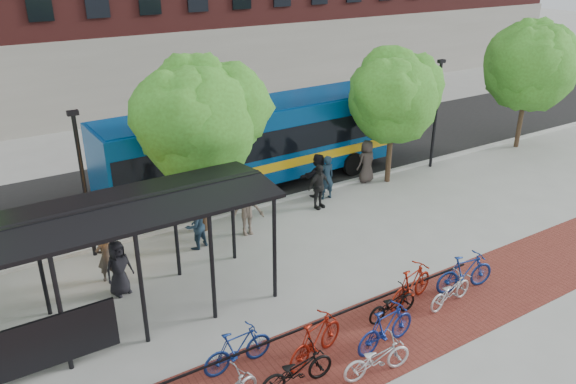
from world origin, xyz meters
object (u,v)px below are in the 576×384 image
bike_5 (316,339)px  bike_8 (392,304)px  bike_3 (238,349)px  bike_9 (411,285)px  tree_b (199,114)px  pedestrian_0 (119,268)px  bike_4 (297,370)px  bike_10 (450,291)px  pedestrian_7 (326,177)px  bike_6 (377,358)px  tree_d (531,62)px  lamp_post_right (436,111)px  bus (255,140)px  lamp_post_left (84,181)px  bike_7 (386,328)px  tree_c (395,93)px  pedestrian_2 (195,226)px  pedestrian_3 (247,211)px  pedestrian_5 (318,175)px  bike_11 (465,272)px  bus_shelter (76,233)px  pedestrian_6 (367,161)px  pedestrian_1 (106,257)px  pedestrian_4 (319,187)px

bike_5 → bike_8: size_ratio=1.21×
bike_3 → bike_9: (5.63, -0.23, 0.04)m
tree_b → pedestrian_0: 5.94m
bike_4 → bike_3: bearing=34.5°
bike_10 → pedestrian_7: (1.36, 8.19, 0.48)m
bike_6 → pedestrian_7: pedestrian_7 is taller
tree_d → lamp_post_right: (-6.10, 0.25, -1.72)m
bike_5 → bus: bearing=-38.7°
lamp_post_left → bike_6: 10.88m
bike_5 → pedestrian_7: 10.13m
tree_b → bike_7: 9.64m
tree_c → bike_6: tree_c is taller
bike_4 → bike_6: bike_4 is taller
bike_4 → pedestrian_2: pedestrian_2 is taller
bike_7 → bike_6: bearing=122.6°
lamp_post_right → tree_b: bearing=-178.8°
bike_3 → pedestrian_3: size_ratio=0.99×
pedestrian_3 → tree_c: bearing=17.7°
tree_b → pedestrian_5: size_ratio=3.44×
bike_8 → pedestrian_7: (3.23, 7.76, 0.50)m
bus → bike_8: bearing=-99.1°
bike_11 → bus_shelter: bearing=78.1°
pedestrian_3 → pedestrian_6: size_ratio=1.00×
pedestrian_1 → pedestrian_5: size_ratio=0.88×
pedestrian_3 → pedestrian_2: bearing=-173.5°
bus → pedestrian_5: 3.18m
tree_d → pedestrian_7: bearing=-179.5°
bike_10 → lamp_post_left: bearing=36.8°
pedestrian_7 → bike_7: bearing=66.7°
bike_11 → pedestrian_1: bearing=65.1°
lamp_post_right → pedestrian_7: lamp_post_right is taller
tree_c → bus: 6.32m
bike_6 → bike_11: (4.74, 1.47, 0.12)m
tree_c → pedestrian_6: 3.26m
tree_b → bike_10: tree_b is taller
bike_7 → tree_d: bearing=-67.9°
bus_shelter → bike_11: size_ratio=5.16×
bike_6 → bike_9: (2.84, 1.81, 0.12)m
bus_shelter → tree_c: (14.22, 3.83, 1.06)m
bike_7 → bike_9: bike_9 is taller
tree_c → bike_8: tree_c is taller
pedestrian_0 → pedestrian_4: (8.63, 1.84, 0.05)m
tree_b → bike_6: (0.30, -9.45, -3.96)m
bike_4 → pedestrian_1: pedestrian_1 is taller
pedestrian_3 → bike_8: bearing=-71.8°
bike_10 → pedestrian_6: (3.97, 8.76, 0.50)m
pedestrian_3 → pedestrian_6: pedestrian_6 is taller
bike_4 → bike_8: bike_4 is taller
tree_c → bike_9: size_ratio=2.89×
pedestrian_3 → pedestrian_7: 4.47m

